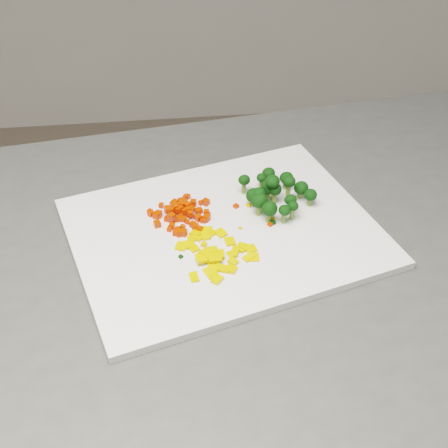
{
  "coord_description": "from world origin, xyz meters",
  "views": [
    {
      "loc": [
        -0.48,
        -0.67,
        1.48
      ],
      "look_at": [
        -0.4,
        0.03,
        0.92
      ],
      "focal_mm": 50.0,
      "sensor_mm": 36.0,
      "label": 1
    }
  ],
  "objects": [
    {
      "name": "pepper_chunk_21",
      "position": [
        -0.46,
        -0.01,
        0.91
      ],
      "size": [
        0.02,
        0.02,
        0.01
      ],
      "primitive_type": "cube",
      "rotation": [
        0.1,
        -0.04,
        0.3
      ],
      "color": "#EDA90C",
      "rests_on": "pepper_pile"
    },
    {
      "name": "pepper_chunk_33",
      "position": [
        -0.43,
        -0.04,
        0.91
      ],
      "size": [
        0.02,
        0.02,
        0.01
      ],
      "primitive_type": "cube",
      "rotation": [
        0.09,
        0.02,
        2.65
      ],
      "color": "#EDA90C",
      "rests_on": "pepper_pile"
    },
    {
      "name": "pepper_chunk_9",
      "position": [
        -0.44,
        0.01,
        0.91
      ],
      "size": [
        0.01,
        0.01,
        0.0
      ],
      "primitive_type": "cube",
      "rotation": [
        -0.02,
        0.09,
        1.64
      ],
      "color": "#EDA90C",
      "rests_on": "pepper_pile"
    },
    {
      "name": "pepper_chunk_18",
      "position": [
        -0.42,
        -0.06,
        0.91
      ],
      "size": [
        0.01,
        0.01,
        0.0
      ],
      "primitive_type": "cube",
      "rotation": [
        -0.09,
        -0.01,
        2.91
      ],
      "color": "#EDA90C",
      "rests_on": "pepper_pile"
    },
    {
      "name": "stray_bit_6",
      "position": [
        -0.45,
        0.06,
        0.91
      ],
      "size": [
        0.01,
        0.01,
        0.0
      ],
      "primitive_type": "cube",
      "rotation": [
        0.0,
        0.0,
        2.02
      ],
      "color": "red",
      "rests_on": "cutting_board"
    },
    {
      "name": "carrot_cube_39",
      "position": [
        -0.43,
        0.07,
        0.92
      ],
      "size": [
        0.01,
        0.01,
        0.01
      ],
      "primitive_type": "cube",
      "rotation": [
        0.0,
        0.0,
        0.26
      ],
      "color": "red",
      "rests_on": "carrot_pile"
    },
    {
      "name": "carrot_cube_59",
      "position": [
        -0.44,
        0.06,
        0.92
      ],
      "size": [
        0.01,
        0.01,
        0.01
      ],
      "primitive_type": "cube",
      "rotation": [
        0.0,
        0.0,
        1.55
      ],
      "color": "red",
      "rests_on": "carrot_pile"
    },
    {
      "name": "carrot_cube_9",
      "position": [
        -0.47,
        0.06,
        0.92
      ],
      "size": [
        0.01,
        0.01,
        0.01
      ],
      "primitive_type": "cube",
      "rotation": [
        0.0,
        0.0,
        2.08
      ],
      "color": "red",
      "rests_on": "carrot_pile"
    },
    {
      "name": "carrot_cube_26",
      "position": [
        -0.46,
        0.09,
        0.92
      ],
      "size": [
        0.01,
        0.01,
        0.01
      ],
      "primitive_type": "cube",
      "rotation": [
        0.0,
        0.0,
        2.48
      ],
      "color": "red",
      "rests_on": "carrot_pile"
    },
    {
      "name": "pepper_chunk_12",
      "position": [
        -0.42,
        -0.08,
        0.91
      ],
      "size": [
        0.02,
        0.02,
        0.01
      ],
      "primitive_type": "cube",
      "rotation": [
        0.11,
        0.01,
        0.87
      ],
      "color": "#EDA90C",
      "rests_on": "pepper_pile"
    },
    {
      "name": "pepper_chunk_16",
      "position": [
        -0.44,
        0.01,
        0.91
      ],
      "size": [
        0.02,
        0.02,
        0.0
      ],
      "primitive_type": "cube",
      "rotation": [
        0.01,
        -0.04,
        2.42
      ],
      "color": "#EDA90C",
      "rests_on": "pepper_pile"
    },
    {
      "name": "carrot_cube_64",
      "position": [
        -0.48,
        0.09,
        0.91
      ],
      "size": [
        0.01,
        0.01,
        0.01
      ],
      "primitive_type": "cube",
      "rotation": [
        0.0,
        0.0,
        2.83
      ],
      "color": "red",
      "rests_on": "carrot_pile"
    },
    {
      "name": "carrot_cube_31",
      "position": [
        -0.45,
        0.07,
        0.92
      ],
      "size": [
        0.01,
        0.01,
        0.01
      ],
      "primitive_type": "cube",
      "rotation": [
        0.0,
        0.0,
        0.67
      ],
      "color": "red",
      "rests_on": "carrot_pile"
    },
    {
      "name": "carrot_cube_16",
      "position": [
        -0.5,
        0.07,
        0.92
      ],
      "size": [
        0.01,
        0.01,
        0.01
      ],
      "primitive_type": "cube",
      "rotation": [
        0.0,
        0.0,
        2.3
      ],
      "color": "red",
      "rests_on": "carrot_pile"
    },
    {
      "name": "pepper_chunk_11",
      "position": [
        -0.4,
        0.01,
        0.91
      ],
      "size": [
        0.02,
        0.02,
        0.01
      ],
      "primitive_type": "cube",
      "rotation": [
        -0.05,
        -0.1,
        2.1
      ],
      "color": "#EDA90C",
      "rests_on": "pepper_pile"
    },
    {
      "name": "broccoli_floret_8",
      "position": [
        -0.36,
        0.11,
        0.93
      ],
      "size": [
        0.03,
        0.03,
        0.03
      ],
      "primitive_type": null,
      "color": "black",
      "rests_on": "broccoli_pile"
    },
    {
      "name": "pepper_chunk_34",
      "position": [
        -0.44,
        -0.01,
        0.91
      ],
      "size": [
        0.02,
        0.02,
        0.0
      ],
      "primitive_type": "cube",
      "rotation": [
        0.03,
        0.01,
        0.48
      ],
      "color": "#EDA90C",
      "rests_on": "pepper_pile"
    },
    {
      "name": "stray_bit_0",
      "position": [
        -0.46,
        -0.01,
        0.91
      ],
      "size": [
        0.0,
        0.0,
        0.0
      ],
      "primitive_type": "cube",
      "rotation": [
        0.0,
        0.0,
        1.25
      ],
      "color": "red",
      "rests_on": "cutting_board"
    },
    {
      "name": "carrot_cube_15",
      "position": [
        -0.47,
        0.05,
        0.92
      ],
      "size": [
        0.01,
        0.01,
        0.01
      ],
      "primitive_type": "cube",
      "rotation": [
        0.0,
        0.0,
        0.71
      ],
      "color": "red",
      "rests_on": "carrot_pile"
    },
    {
      "name": "carrot_cube_17",
      "position": [
        -0.45,
        0.02,
        0.91
      ],
      "size": [
        0.01,
        0.01,
        0.01
      ],
      "primitive_type": "cube",
      "rotation": [
        0.0,
        0.0,
        1.81
      ],
      "color": "red",
      "rests_on": "carrot_pile"
    },
    {
      "name": "carrot_cube_40",
      "position": [
        -0.44,
        0.06,
        0.92
      ],
      "size": [
        0.01,
        0.01,
        0.01
      ],
      "primitive_type": "cube",
      "rotation": [
        0.0,
        0.0,
        0.8
      ],
      "color": "red",
      "rests_on": "carrot_pile"
    },
    {
      "name": "pepper_chunk_5",
      "position": [
        -0.44,
        0.02,
        0.91
      ],
      "size": [
        0.02,
        0.02,
        0.01
      ],
      "primitive_type": "cube",
      "rotation": [
        -0.14,
        0.15,
        0.95
      ],
      "color": "#EDA90C",
      "rests_on": "pepper_pile"
    },
    {
      "name": "counter_block",
      "position": [
        -0.34,
        0.0,
        0.45
      ],
      "size": [
        1.14,
        0.87,
        0.9
      ],
      "primitive_type": "cube",
      "rotation": [
        0.0,
        0.0,
        0.14
      ],
      "color": "#444441",
      "rests_on": "ground"
    },
    {
      "name": "carrot_cube_55",
      "position": [
        -0.46,
        0.07,
        0.91
      ],
      "size": [
        0.01,
        0.01,
        0.01
      ],
      "primitive_type": "cube",
      "rotation": [
        0.0,
        0.0,
        1.36
      ],
      "color": "red",
      "rests_on": "carrot_pile"
    },
    {
      "name": "pepper_chunk_28",
      "position": [
        -0.42,
        0.02,
        0.91
      ],
      "size": [
        0.02,
        0.02,
        0.01
      ],
      "primitive_type": "cube",
      "rotation": [
        0.02,
        -0.03,
        1.47
      ],
      "color": "#EDA90C",
      "rests_on": "pepper_pile"
    },
    {
      "name": "carrot_cube_49",
      "position": [
        -0.46,
        0.06,
        0.91
      ],
      "size": [
        0.01,
        0.01,
        0.01
      ],
      "primitive_type": "cube",
      "rotation": [
        0.0,
        0.0,
        0.47
      ],
      "color": "red",
      "rests_on": "carrot_pile"
    },
    {
      "name": "carrot_cube_24",
      "position": [
        -0.45,
        0.11,
        0.91
      ],
      "size": [
        0.01,
        0.01,
        0.01
      ],
      "primitive_type": "cube",
      "rotation": [
        0.0,
        0.0,
        0.84
      ],
      "color": "red",
      "rests_on": "carrot_pile"
    },
    {
      "name": "broccoli_floret_14",
      "position": [
        -0.35,
        0.08,
        0.93
      ],
      "size": [
        0.03,
        0.03,
        0.03
      ],
      "primitive_type": null,
      "color": "black",
      "rests_on": "broccoli_pile"
    },
    {
      "name": "broccoli_floret_6",
      "position": [
        -0.33,
        0.12,
        0.92
      ],
      "size": [
        0.02,
        0.02,
        0.03
      ],
      "primitive_type": null,
      "color": "black",
      "rests_on": "broccoli_pile"
    },
    {
      "name": "cutting_board",
      "position": [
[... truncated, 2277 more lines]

